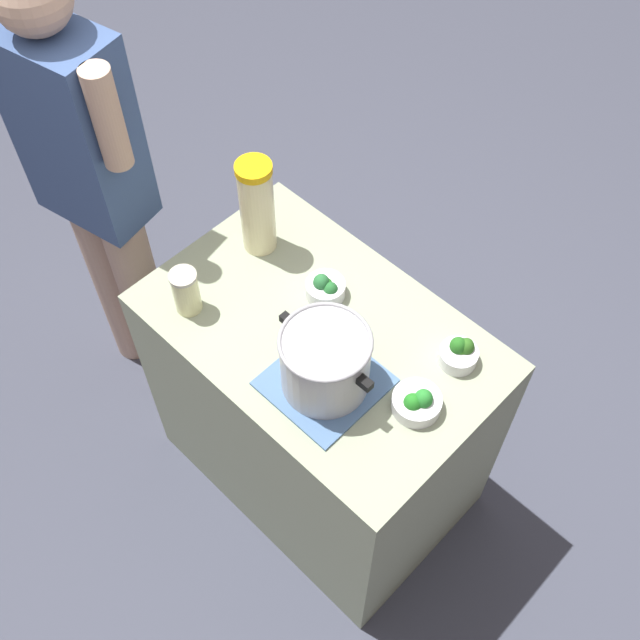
{
  "coord_description": "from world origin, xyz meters",
  "views": [
    {
      "loc": [
        -0.86,
        0.88,
        2.69
      ],
      "look_at": [
        0.0,
        0.0,
        0.95
      ],
      "focal_mm": 43.89,
      "sensor_mm": 36.0,
      "label": 1
    }
  ],
  "objects_px": {
    "lemonade_pitcher": "(257,207)",
    "broccoli_bowl_center": "(459,353)",
    "broccoli_bowl_back": "(417,402)",
    "cooking_pot": "(325,361)",
    "broccoli_bowl_front": "(325,288)",
    "mason_jar": "(186,291)",
    "person_cook": "(96,194)"
  },
  "relations": [
    {
      "from": "lemonade_pitcher",
      "to": "cooking_pot",
      "type": "bearing_deg",
      "value": 155.91
    },
    {
      "from": "lemonade_pitcher",
      "to": "mason_jar",
      "type": "height_order",
      "value": "lemonade_pitcher"
    },
    {
      "from": "broccoli_bowl_front",
      "to": "broccoli_bowl_center",
      "type": "height_order",
      "value": "same"
    },
    {
      "from": "lemonade_pitcher",
      "to": "broccoli_bowl_front",
      "type": "relative_size",
      "value": 2.79
    },
    {
      "from": "broccoli_bowl_center",
      "to": "cooking_pot",
      "type": "bearing_deg",
      "value": 55.79
    },
    {
      "from": "lemonade_pitcher",
      "to": "broccoli_bowl_back",
      "type": "xyz_separation_m",
      "value": [
        -0.7,
        0.1,
        -0.13
      ]
    },
    {
      "from": "broccoli_bowl_back",
      "to": "person_cook",
      "type": "relative_size",
      "value": 0.08
    },
    {
      "from": "mason_jar",
      "to": "broccoli_bowl_front",
      "type": "bearing_deg",
      "value": -129.09
    },
    {
      "from": "broccoli_bowl_front",
      "to": "broccoli_bowl_back",
      "type": "relative_size",
      "value": 0.88
    },
    {
      "from": "lemonade_pitcher",
      "to": "broccoli_bowl_center",
      "type": "relative_size",
      "value": 3.03
    },
    {
      "from": "cooking_pot",
      "to": "person_cook",
      "type": "distance_m",
      "value": 0.96
    },
    {
      "from": "cooking_pot",
      "to": "broccoli_bowl_back",
      "type": "relative_size",
      "value": 2.36
    },
    {
      "from": "lemonade_pitcher",
      "to": "person_cook",
      "type": "height_order",
      "value": "person_cook"
    },
    {
      "from": "lemonade_pitcher",
      "to": "broccoli_bowl_front",
      "type": "height_order",
      "value": "lemonade_pitcher"
    },
    {
      "from": "cooking_pot",
      "to": "person_cook",
      "type": "xyz_separation_m",
      "value": [
        0.95,
        0.03,
        -0.05
      ]
    },
    {
      "from": "broccoli_bowl_back",
      "to": "mason_jar",
      "type": "bearing_deg",
      "value": 16.68
    },
    {
      "from": "cooking_pot",
      "to": "broccoli_bowl_back",
      "type": "distance_m",
      "value": 0.26
    },
    {
      "from": "broccoli_bowl_front",
      "to": "lemonade_pitcher",
      "type": "bearing_deg",
      "value": -0.21
    },
    {
      "from": "broccoli_bowl_back",
      "to": "broccoli_bowl_center",
      "type": "bearing_deg",
      "value": -85.53
    },
    {
      "from": "cooking_pot",
      "to": "mason_jar",
      "type": "relative_size",
      "value": 2.1
    },
    {
      "from": "lemonade_pitcher",
      "to": "broccoli_bowl_center",
      "type": "height_order",
      "value": "lemonade_pitcher"
    },
    {
      "from": "cooking_pot",
      "to": "mason_jar",
      "type": "xyz_separation_m",
      "value": [
        0.45,
        0.09,
        -0.04
      ]
    },
    {
      "from": "broccoli_bowl_front",
      "to": "person_cook",
      "type": "distance_m",
      "value": 0.79
    },
    {
      "from": "broccoli_bowl_back",
      "to": "cooking_pot",
      "type": "bearing_deg",
      "value": 26.69
    },
    {
      "from": "mason_jar",
      "to": "person_cook",
      "type": "bearing_deg",
      "value": -6.78
    },
    {
      "from": "cooking_pot",
      "to": "broccoli_bowl_back",
      "type": "bearing_deg",
      "value": -153.31
    },
    {
      "from": "broccoli_bowl_front",
      "to": "cooking_pot",
      "type": "bearing_deg",
      "value": 133.81
    },
    {
      "from": "cooking_pot",
      "to": "broccoli_bowl_front",
      "type": "xyz_separation_m",
      "value": [
        0.2,
        -0.21,
        -0.08
      ]
    },
    {
      "from": "lemonade_pitcher",
      "to": "mason_jar",
      "type": "distance_m",
      "value": 0.32
    },
    {
      "from": "lemonade_pitcher",
      "to": "broccoli_bowl_center",
      "type": "xyz_separation_m",
      "value": [
        -0.69,
        -0.09,
        -0.13
      ]
    },
    {
      "from": "broccoli_bowl_back",
      "to": "person_cook",
      "type": "bearing_deg",
      "value": 6.87
    },
    {
      "from": "cooking_pot",
      "to": "lemonade_pitcher",
      "type": "bearing_deg",
      "value": -24.09
    }
  ]
}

